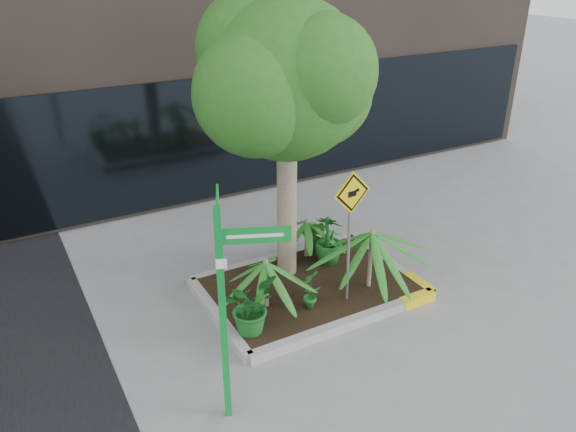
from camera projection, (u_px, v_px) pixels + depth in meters
ground at (308, 304)px, 8.72m from camera, size 80.00×80.00×0.00m
planter at (312, 287)px, 9.00m from camera, size 3.35×2.36×0.15m
tree at (286, 80)px, 8.01m from camera, size 3.03×2.69×4.54m
palm_front at (372, 232)px, 8.54m from camera, size 1.14×1.14×1.27m
palm_left at (266, 262)px, 8.13m from camera, size 0.89×0.89×0.99m
palm_back at (307, 221)px, 9.54m from camera, size 0.80×0.80×0.89m
shrub_a at (250, 306)px, 7.72m from camera, size 1.02×1.02×0.81m
shrub_b at (329, 239)px, 9.45m from camera, size 0.69×0.69×0.88m
shrub_c at (310, 289)px, 8.27m from camera, size 0.47×0.47×0.64m
shrub_d at (315, 237)px, 9.74m from camera, size 0.51×0.51×0.67m
street_sign_post at (227, 292)px, 6.00m from camera, size 0.74×0.99×2.71m
cattle_sign at (351, 215)px, 8.01m from camera, size 0.64×0.10×2.08m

